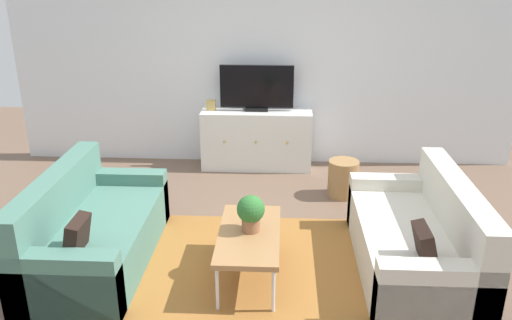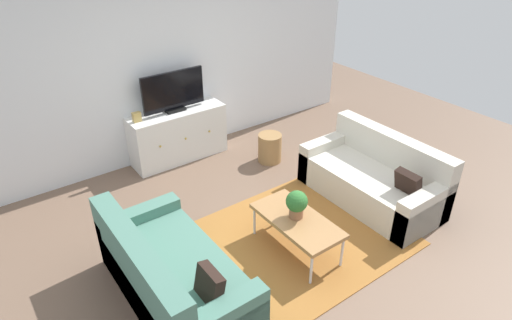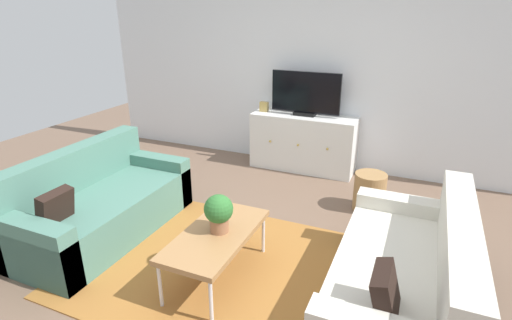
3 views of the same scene
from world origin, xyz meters
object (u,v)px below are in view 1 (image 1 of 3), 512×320
tv_console (257,139)px  wicker_basket (343,178)px  couch_right_side (422,242)px  flat_screen_tv (257,88)px  coffee_table (249,236)px  potted_plant (251,212)px  couch_left_side (88,234)px  mantel_clock (211,105)px

tv_console → wicker_basket: size_ratio=3.30×
couch_right_side → flat_screen_tv: flat_screen_tv is taller
coffee_table → wicker_basket: coffee_table is taller
potted_plant → couch_left_side: bearing=174.5°
coffee_table → flat_screen_tv: (-0.07, 2.57, 0.64)m
flat_screen_tv → mantel_clock: flat_screen_tv is taller
coffee_table → potted_plant: potted_plant is taller
couch_left_side → couch_right_side: same height
couch_right_side → wicker_basket: size_ratio=4.17×
couch_left_side → potted_plant: couch_left_side is taller
potted_plant → mantel_clock: bearing=104.6°
potted_plant → tv_console: 2.52m
couch_left_side → wicker_basket: 2.82m
coffee_table → mantel_clock: bearing=104.1°
coffee_table → wicker_basket: size_ratio=2.43×
potted_plant → coffee_table: bearing=-109.1°
couch_left_side → mantel_clock: bearing=71.8°
couch_left_side → wicker_basket: size_ratio=4.17×
couch_right_side → tv_console: size_ratio=1.27×
tv_console → mantel_clock: 0.72m
couch_left_side → tv_console: bearing=60.4°
couch_right_side → coffee_table: bearing=-173.3°
potted_plant → mantel_clock: (-0.65, 2.51, 0.22)m
mantel_clock → wicker_basket: (1.59, -0.85, -0.60)m
tv_console → flat_screen_tv: (-0.00, 0.02, 0.66)m
couch_right_side → couch_left_side: bearing=180.0°
couch_left_side → flat_screen_tv: bearing=60.6°
couch_left_side → coffee_table: couch_left_side is taller
tv_console → potted_plant: bearing=-88.2°
couch_left_side → couch_right_side: size_ratio=1.00×
tv_console → mantel_clock: (-0.57, 0.00, 0.44)m
coffee_table → couch_right_side: bearing=6.7°
couch_right_side → potted_plant: 1.48m
couch_left_side → coffee_table: bearing=-6.9°
mantel_clock → wicker_basket: mantel_clock is taller
couch_left_side → wicker_basket: (2.37, 1.52, -0.07)m
potted_plant → tv_console: bearing=91.8°
potted_plant → flat_screen_tv: flat_screen_tv is taller
coffee_table → flat_screen_tv: size_ratio=1.12×
tv_console → flat_screen_tv: 0.66m
wicker_basket → potted_plant: bearing=-119.5°
couch_right_side → tv_console: (-1.52, 2.37, 0.10)m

